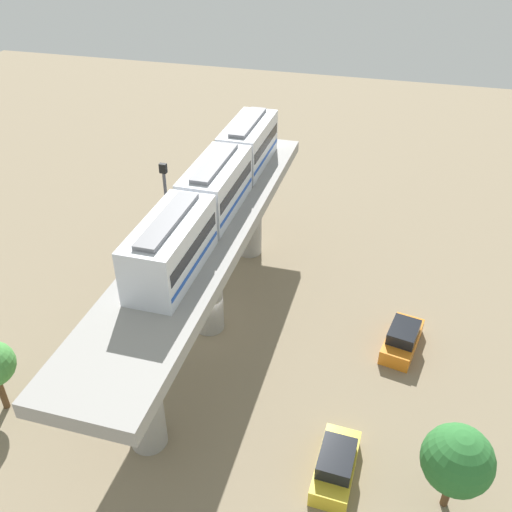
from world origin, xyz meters
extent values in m
plane|color=#84755B|center=(0.00, 0.00, 0.00)|extent=(120.00, 120.00, 0.00)
cylinder|color=#999691|center=(0.00, -9.38, 3.39)|extent=(1.90, 1.90, 6.77)
cylinder|color=#999691|center=(0.00, 0.00, 3.39)|extent=(1.90, 1.90, 6.77)
cylinder|color=#999691|center=(0.00, 9.38, 3.39)|extent=(1.90, 1.90, 6.77)
cube|color=#999691|center=(0.00, 0.00, 7.17)|extent=(5.20, 28.85, 0.80)
cube|color=silver|center=(0.00, -9.30, 9.07)|extent=(2.60, 6.60, 3.00)
cube|color=black|center=(0.00, -9.30, 9.32)|extent=(2.64, 6.07, 0.70)
cube|color=#1947B2|center=(0.00, -9.30, 8.32)|extent=(2.64, 6.34, 0.24)
cube|color=slate|center=(0.00, -9.30, 10.69)|extent=(1.10, 5.61, 0.24)
cube|color=silver|center=(0.00, -2.35, 9.07)|extent=(2.60, 6.60, 3.00)
cube|color=black|center=(0.00, -2.35, 9.32)|extent=(2.64, 6.07, 0.70)
cube|color=#1947B2|center=(0.00, -2.35, 8.32)|extent=(2.64, 6.34, 0.24)
cube|color=slate|center=(0.00, -2.35, 10.69)|extent=(1.10, 5.61, 0.24)
cube|color=silver|center=(0.00, 4.60, 9.07)|extent=(2.60, 6.60, 3.00)
cube|color=black|center=(0.00, 4.60, 9.32)|extent=(2.64, 6.07, 0.70)
cube|color=#1947B2|center=(0.00, 4.60, 8.32)|extent=(2.64, 6.34, 0.24)
cube|color=slate|center=(0.00, 4.60, 10.69)|extent=(1.10, 5.61, 0.24)
cube|color=yellow|center=(-9.64, 8.70, 0.50)|extent=(1.97, 4.27, 1.00)
cube|color=black|center=(-9.64, 8.85, 1.38)|extent=(1.73, 2.37, 0.76)
cube|color=orange|center=(-12.24, -1.40, 0.50)|extent=(2.56, 4.46, 1.00)
cube|color=black|center=(-12.24, -1.25, 1.38)|extent=(2.04, 2.57, 0.76)
cylinder|color=brown|center=(8.64, 9.41, 1.30)|extent=(0.36, 0.36, 2.61)
cylinder|color=brown|center=(-14.81, 8.92, 1.19)|extent=(0.36, 0.36, 2.38)
sphere|color=#2D7233|center=(-14.81, 8.92, 3.26)|extent=(3.20, 3.20, 3.20)
cylinder|color=#4C4C51|center=(3.40, -2.42, 4.79)|extent=(0.20, 0.20, 9.57)
cube|color=black|center=(3.40, -2.42, 9.87)|extent=(0.44, 0.28, 0.60)
camera|label=1|loc=(-10.40, 25.89, 24.16)|focal=38.87mm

